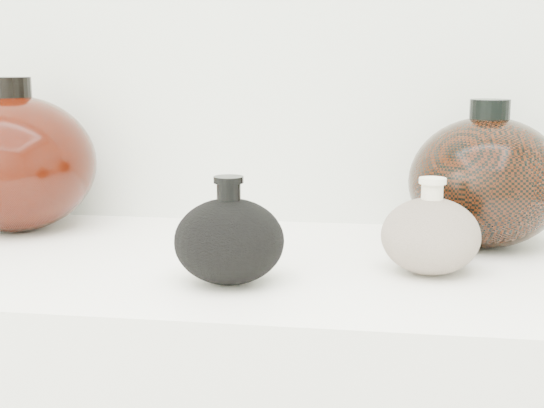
# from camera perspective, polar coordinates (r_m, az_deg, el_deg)

# --- Properties ---
(black_gourd_vase) EXTENTS (0.15, 0.15, 0.13)m
(black_gourd_vase) POSITION_cam_1_polar(r_m,az_deg,el_deg) (0.89, -3.24, -2.74)
(black_gourd_vase) COLOR black
(black_gourd_vase) RESTS_ON display_counter
(cream_gourd_vase) EXTENTS (0.16, 0.16, 0.12)m
(cream_gourd_vase) POSITION_cam_1_polar(r_m,az_deg,el_deg) (0.95, 11.85, -2.30)
(cream_gourd_vase) COLOR #B9AF95
(cream_gourd_vase) RESTS_ON display_counter
(left_round_pot) EXTENTS (0.32, 0.32, 0.24)m
(left_round_pot) POSITION_cam_1_polar(r_m,az_deg,el_deg) (1.23, -18.79, 2.96)
(left_round_pot) COLOR black
(left_round_pot) RESTS_ON display_counter
(right_round_pot) EXTENTS (0.26, 0.26, 0.21)m
(right_round_pot) POSITION_cam_1_polar(r_m,az_deg,el_deg) (1.11, 15.82, 1.65)
(right_round_pot) COLOR black
(right_round_pot) RESTS_ON display_counter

